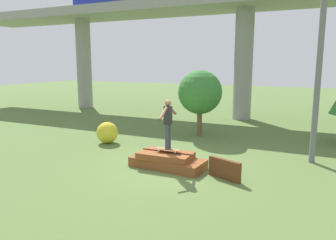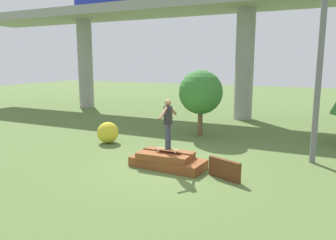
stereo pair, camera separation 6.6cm
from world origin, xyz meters
The scene contains 10 objects.
ground_plane centered at (0.00, 0.00, 0.00)m, with size 80.00×80.00×0.00m, color #567038.
scrap_pile centered at (-0.02, -0.01, 0.24)m, with size 2.53×1.22×0.56m.
scrap_plank_loose centered at (2.00, -0.26, 0.30)m, with size 1.08×0.54×0.61m.
skateboard centered at (0.04, -0.06, 0.64)m, with size 0.84×0.22×0.09m.
skater centered at (0.04, -0.06, 1.60)m, with size 0.22×1.25×1.63m.
highway_overpass centered at (0.00, 10.54, 6.27)m, with size 44.00×4.26×7.21m.
car_on_overpass_mid centered at (-9.96, 10.49, 7.78)m, with size 4.30×1.86×1.40m.
utility_pole centered at (4.29, 2.68, 3.34)m, with size 1.30×0.20×6.43m.
tree_behind_left centered at (-0.69, 4.90, 2.07)m, with size 2.04×2.04×3.11m.
bush_yellow_flowering centered at (-3.79, 1.88, 0.46)m, with size 0.92×0.92×0.92m.
Camera 2 is at (4.57, -9.40, 3.45)m, focal length 35.00 mm.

